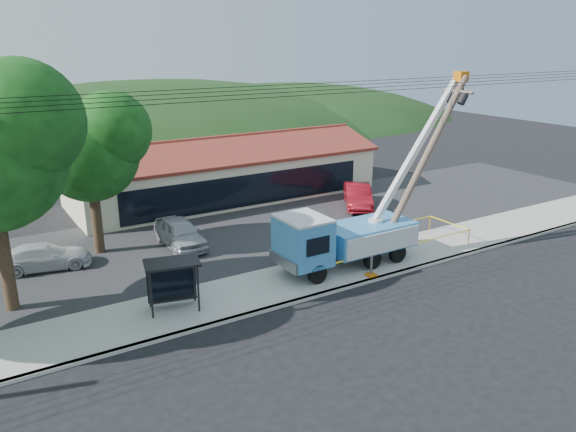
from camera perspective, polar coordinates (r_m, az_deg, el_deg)
The scene contains 15 objects.
ground at distance 24.67m, azimuth 5.49°, elevation -10.05°, with size 120.00×120.00×0.00m, color black.
curb at distance 26.16m, azimuth 2.70°, elevation -8.13°, with size 60.00×0.25×0.15m, color #AEAAA3.
sidewalk at distance 27.60m, azimuth 0.46°, elevation -6.68°, with size 60.00×4.00×0.15m, color #AEAAA3.
parking_lot at distance 34.16m, azimuth -6.70°, elevation -1.99°, with size 60.00×12.00×0.10m, color #28282B.
strip_mall at distance 42.23m, azimuth -6.51°, elevation 4.40°, with size 22.50×8.53×4.67m.
tree_lot at distance 31.40m, azimuth -19.62°, elevation 7.02°, with size 6.30×5.60×8.94m.
hill_center at distance 76.84m, azimuth -13.75°, elevation 8.51°, with size 89.60×64.00×32.00m, color #1A3312.
hill_east at distance 85.10m, azimuth -0.72°, elevation 9.83°, with size 72.80×52.00×26.00m, color #1A3312.
utility_truck at distance 28.83m, azimuth 5.68°, elevation -1.96°, with size 11.39×4.10×9.60m.
leaning_pole at distance 30.63m, azimuth 13.70°, elevation 5.58°, with size 6.02×2.01×9.53m.
bus_shelter at distance 24.75m, azimuth -11.69°, elevation -5.72°, with size 2.58×1.91×2.24m.
caution_tape at distance 31.17m, azimuth 9.53°, elevation -2.54°, with size 10.43×3.11×0.90m.
car_silver at distance 32.70m, azimuth -10.83°, elevation -3.19°, with size 1.90×4.72×1.61m, color #ACAEB3.
car_red at distance 39.86m, azimuth 7.06°, elevation 0.78°, with size 1.71×4.90×1.61m, color maroon.
car_white at distance 31.65m, azimuth -23.38°, elevation -5.09°, with size 1.86×4.58×1.33m, color silver.
Camera 1 is at (-13.41, -17.30, 11.39)m, focal length 35.00 mm.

